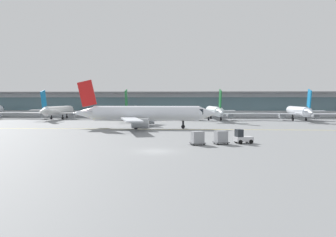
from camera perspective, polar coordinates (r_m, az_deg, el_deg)
The scene contains 11 objects.
ground_plane at distance 42.14m, azimuth -2.10°, elevation -5.59°, with size 400.00×400.00×0.00m, color gray.
taxiway_centreline_stripe at distance 73.92m, azimuth -3.92°, elevation -1.82°, with size 110.00×0.36×0.01m, color yellow.
terminal_concourse at distance 132.06m, azimuth 1.14°, elevation 2.51°, with size 205.13×11.00×9.60m.
gate_airplane_1 at distance 118.62m, azimuth -18.17°, elevation 1.28°, with size 26.68×28.64×9.50m.
gate_airplane_2 at distance 108.51m, azimuth -6.24°, elevation 1.27°, with size 26.82×28.79×9.55m.
gate_airplane_3 at distance 107.40m, azimuth 7.88°, elevation 1.24°, with size 26.79×28.84×9.55m.
gate_airplane_4 at distance 112.51m, azimuth 21.35°, elevation 1.14°, with size 26.74×28.86×9.55m.
taxiing_regional_jet at distance 75.75m, azimuth -4.07°, elevation 0.81°, with size 33.29×31.02×11.05m.
baggage_tug at distance 50.68m, azimuth 12.54°, elevation -3.16°, with size 2.89×2.19×2.10m.
cargo_dolly_lead at distance 49.29m, azimuth 9.02°, elevation -3.11°, with size 2.46×2.12×1.94m.
cargo_dolly_trailing at distance 48.05m, azimuth 5.05°, elevation -3.25°, with size 2.46×2.12×1.94m.
Camera 1 is at (3.45, -41.51, 6.41)m, focal length 35.76 mm.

